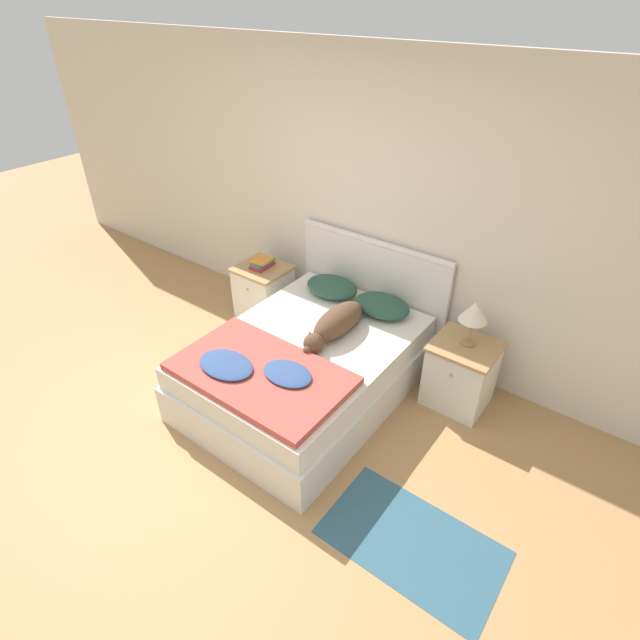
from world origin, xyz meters
The scene contains 13 objects.
ground_plane centered at (0.00, 0.00, 0.00)m, with size 16.00×16.00×0.00m, color tan.
wall_back centered at (0.00, 2.13, 1.27)m, with size 9.00×0.06×2.55m.
bed centered at (0.14, 1.08, 0.26)m, with size 1.41×1.91×0.53m.
headboard centered at (0.14, 2.06, 0.54)m, with size 1.49×0.06×1.05m.
nightstand_left centered at (-0.91, 1.73, 0.29)m, with size 0.50×0.47×0.57m.
nightstand_right centered at (1.19, 1.73, 0.29)m, with size 0.50×0.47×0.57m.
pillow_left centered at (-0.12, 1.80, 0.60)m, with size 0.49×0.37×0.14m.
pillow_right centered at (0.40, 1.80, 0.60)m, with size 0.49×0.37×0.14m.
quilt centered at (0.13, 0.55, 0.56)m, with size 1.27×0.77×0.10m.
dog centered at (0.27, 1.30, 0.63)m, with size 0.24×0.80×0.22m.
book_stack centered at (-0.92, 1.74, 0.62)m, with size 0.18×0.23×0.10m.
table_lamp centered at (1.19, 1.76, 0.86)m, with size 0.22×0.22×0.38m.
rug centered at (1.51, 0.39, 0.00)m, with size 1.09×0.64×0.00m.
Camera 1 is at (2.13, -1.38, 2.87)m, focal length 28.00 mm.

